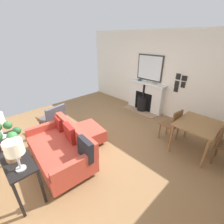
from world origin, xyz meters
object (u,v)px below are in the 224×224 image
at_px(mantel_bowl_far, 155,84).
at_px(console_table, 13,155).
at_px(ottoman, 89,133).
at_px(fireplace, 145,98).
at_px(dining_chair_near_fireplace, 173,123).
at_px(sofa, 62,148).
at_px(dining_chair_by_back_wall, 224,142).
at_px(dining_table, 197,127).
at_px(armchair_accent, 53,117).
at_px(potted_plant, 6,139).
at_px(mantel_bowl_near, 140,80).
at_px(table_lamp_far_end, 14,149).
at_px(book_stack, 9,146).

height_order(mantel_bowl_far, console_table, mantel_bowl_far).
bearing_deg(ottoman, fireplace, -176.73).
distance_m(ottoman, dining_chair_near_fireplace, 2.17).
distance_m(mantel_bowl_far, sofa, 3.60).
bearing_deg(dining_chair_by_back_wall, dining_table, -90.05).
xyz_separation_m(sofa, dining_chair_near_fireplace, (-2.40, 1.29, 0.19)).
height_order(armchair_accent, potted_plant, potted_plant).
distance_m(mantel_bowl_near, table_lamp_far_end, 4.55).
bearing_deg(book_stack, sofa, 169.56).
bearing_deg(fireplace, potted_plant, 7.43).
xyz_separation_m(potted_plant, dining_table, (-3.30, 1.62, -0.48)).
height_order(sofa, dining_chair_near_fireplace, dining_chair_near_fireplace).
bearing_deg(console_table, ottoman, -173.82).
bearing_deg(dining_table, book_stack, -31.40).
bearing_deg(table_lamp_far_end, ottoman, -156.74).
height_order(potted_plant, dining_chair_by_back_wall, potted_plant).
xyz_separation_m(ottoman, console_table, (1.71, 0.18, 0.41)).
relative_size(fireplace, table_lamp_far_end, 2.94).
distance_m(mantel_bowl_far, potted_plant, 4.42).
distance_m(fireplace, dining_chair_by_back_wall, 2.94).
bearing_deg(book_stack, mantel_bowl_far, 178.28).
distance_m(sofa, dining_table, 3.05).
xyz_separation_m(fireplace, mantel_bowl_near, (-0.04, -0.31, 0.60)).
xyz_separation_m(console_table, dining_table, (-3.27, 1.85, -0.01)).
relative_size(table_lamp_far_end, dining_chair_near_fireplace, 0.56).
bearing_deg(fireplace, table_lamp_far_end, 11.50).
height_order(ottoman, armchair_accent, armchair_accent).
distance_m(potted_plant, dining_table, 3.70).
bearing_deg(mantel_bowl_far, fireplace, -83.44).
relative_size(mantel_bowl_far, dining_table, 0.15).
bearing_deg(mantel_bowl_near, fireplace, 83.13).
distance_m(mantel_bowl_near, ottoman, 2.84).
relative_size(mantel_bowl_far, console_table, 0.10).
distance_m(table_lamp_far_end, dining_chair_by_back_wall, 3.80).
bearing_deg(mantel_bowl_near, armchair_accent, -12.22).
distance_m(console_table, table_lamp_far_end, 0.72).
xyz_separation_m(console_table, dining_chair_near_fireplace, (-3.26, 1.30, -0.13)).
bearing_deg(dining_chair_by_back_wall, sofa, -44.71).
xyz_separation_m(armchair_accent, dining_chair_near_fireplace, (-1.95, 2.61, 0.10)).
relative_size(armchair_accent, dining_table, 0.81).
bearing_deg(mantel_bowl_near, sofa, 10.57).
xyz_separation_m(mantel_bowl_near, console_table, (4.39, 0.64, -0.42)).
relative_size(table_lamp_far_end, dining_table, 0.51).
relative_size(fireplace, console_table, 0.99).
bearing_deg(table_lamp_far_end, fireplace, -168.50).
bearing_deg(fireplace, dining_chair_near_fireplace, 56.32).
height_order(dining_chair_near_fireplace, dining_chair_by_back_wall, dining_chair_by_back_wall).
bearing_deg(book_stack, armchair_accent, -138.16).
height_order(sofa, table_lamp_far_end, table_lamp_far_end).
height_order(ottoman, book_stack, book_stack).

